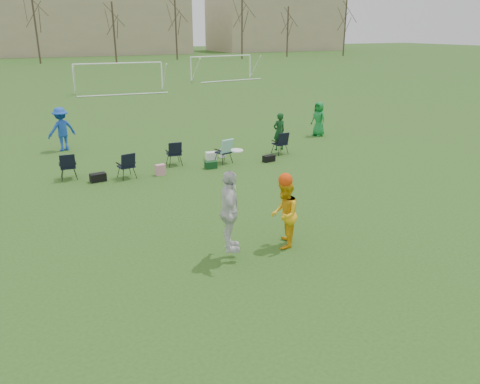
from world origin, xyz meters
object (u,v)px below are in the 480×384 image
fielder_blue (62,129)px  fielder_green_far (319,119)px  goal_right (222,61)px  goal_mid (119,69)px  center_contest (257,212)px

fielder_blue → fielder_green_far: size_ratio=1.12×
fielder_green_far → goal_right: bearing=154.9°
fielder_blue → goal_mid: size_ratio=0.26×
goal_mid → goal_right: same height
fielder_blue → fielder_green_far: bearing=148.6°
fielder_green_far → fielder_blue: bearing=-112.8°
fielder_green_far → goal_mid: (-5.52, 21.49, 1.07)m
fielder_green_far → goal_mid: 22.21m
fielder_blue → center_contest: 13.10m
fielder_blue → center_contest: center_contest is taller
center_contest → goal_right: (15.33, 37.86, 0.86)m
fielder_green_far → goal_mid: size_ratio=0.23×
fielder_green_far → goal_right: 28.26m
center_contest → goal_mid: (3.33, 31.86, 0.86)m
fielder_green_far → goal_mid: bearing=-177.4°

